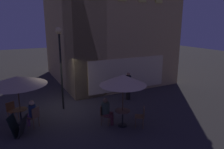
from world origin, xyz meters
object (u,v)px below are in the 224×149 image
object	(u,v)px
menu_sandwich_board	(18,126)
cafe_chair_0	(104,113)
patio_umbrella_1	(17,81)
patron_seated_1	(31,112)
patron_seated_0	(106,110)
street_lamp_near_corner	(60,52)
cafe_table_1	(21,114)
cafe_chair_1	(142,115)
patio_umbrella_0	(123,80)
cafe_chair_2	(34,115)
patron_standing_2	(128,86)
cafe_table_0	(123,115)
cafe_chair_3	(12,109)

from	to	relation	value
menu_sandwich_board	cafe_chair_0	xyz separation A→B (m)	(3.50, -0.62, 0.11)
patio_umbrella_1	patron_seated_1	distance (m)	1.50
patron_seated_0	patron_seated_1	distance (m)	3.28
street_lamp_near_corner	cafe_table_1	distance (m)	3.47
cafe_table_1	cafe_chair_1	bearing A→B (deg)	-30.15
patio_umbrella_0	patron_seated_0	distance (m)	1.59
patio_umbrella_0	cafe_chair_1	xyz separation A→B (m)	(0.69, -0.46, -1.56)
street_lamp_near_corner	menu_sandwich_board	world-z (taller)	street_lamp_near_corner
patio_umbrella_0	street_lamp_near_corner	bearing A→B (deg)	121.05
street_lamp_near_corner	patron_seated_1	bearing A→B (deg)	-141.39
cafe_chair_2	patron_standing_2	distance (m)	5.59
cafe_chair_2	patron_seated_0	world-z (taller)	patron_seated_0
cafe_table_1	patio_umbrella_1	distance (m)	1.57
patio_umbrella_1	cafe_chair_2	bearing A→B (deg)	-51.17
street_lamp_near_corner	patio_umbrella_0	distance (m)	3.75
cafe_table_0	cafe_chair_2	bearing A→B (deg)	155.04
patron_seated_1	patron_standing_2	bearing A→B (deg)	-118.56
patron_seated_1	street_lamp_near_corner	bearing A→B (deg)	-90.22
menu_sandwich_board	patron_standing_2	xyz separation A→B (m)	(6.15, 1.59, 0.39)
patio_umbrella_1	cafe_chair_3	world-z (taller)	patio_umbrella_1
cafe_chair_0	cafe_chair_3	size ratio (longest dim) A/B	1.08
patron_seated_0	patio_umbrella_0	bearing A→B (deg)	0.00
cafe_chair_0	patron_standing_2	xyz separation A→B (m)	(2.65, 2.21, 0.28)
cafe_table_1	cafe_chair_2	size ratio (longest dim) A/B	0.77
cafe_chair_1	cafe_chair_3	bearing A→B (deg)	-0.36
cafe_table_0	patio_umbrella_0	distance (m)	1.62
street_lamp_near_corner	patio_umbrella_1	distance (m)	2.52
cafe_table_1	cafe_chair_3	bearing A→B (deg)	116.46
cafe_table_0	cafe_chair_1	distance (m)	0.83
patio_umbrella_1	patron_standing_2	size ratio (longest dim) A/B	1.53
menu_sandwich_board	cafe_chair_3	size ratio (longest dim) A/B	1.04
cafe_chair_0	patron_seated_0	distance (m)	0.20
street_lamp_near_corner	cafe_chair_1	xyz separation A→B (m)	(2.57, -3.58, -2.51)
patron_seated_1	menu_sandwich_board	bearing A→B (deg)	95.96
cafe_table_1	patron_standing_2	size ratio (longest dim) A/B	0.43
street_lamp_near_corner	cafe_chair_3	size ratio (longest dim) A/B	5.05
menu_sandwich_board	cafe_chair_2	bearing A→B (deg)	61.98
cafe_table_0	patron_seated_0	distance (m)	0.76
street_lamp_near_corner	cafe_table_0	size ratio (longest dim) A/B	5.79
street_lamp_near_corner	patron_standing_2	world-z (taller)	street_lamp_near_corner
cafe_table_1	cafe_chair_1	xyz separation A→B (m)	(4.71, -2.73, 0.09)
patron_seated_0	menu_sandwich_board	bearing A→B (deg)	-152.70
cafe_chair_0	cafe_chair_1	world-z (taller)	cafe_chair_1
patron_standing_2	patron_seated_1	bearing A→B (deg)	-47.29
patio_umbrella_0	patio_umbrella_1	distance (m)	4.61
cafe_chair_1	patron_seated_1	size ratio (longest dim) A/B	0.75
menu_sandwich_board	street_lamp_near_corner	bearing A→B (deg)	67.65
patio_umbrella_0	patio_umbrella_1	world-z (taller)	patio_umbrella_0
cafe_table_0	cafe_table_1	distance (m)	4.61
cafe_chair_3	patron_seated_1	bearing A→B (deg)	5.77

